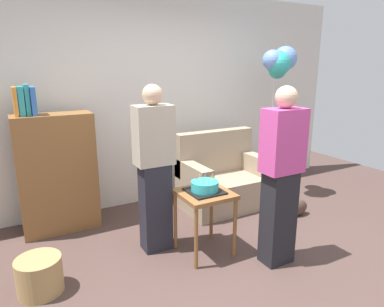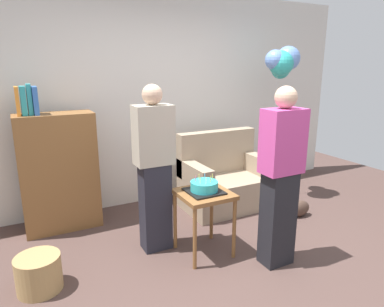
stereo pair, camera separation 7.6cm
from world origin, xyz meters
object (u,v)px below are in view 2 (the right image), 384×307
at_px(person_blowing_candles, 154,169).
at_px(person_holding_cake, 280,178).
at_px(side_table, 204,202).
at_px(birthday_cake, 204,187).
at_px(bookshelf, 58,171).
at_px(couch, 225,181).
at_px(handbag, 300,208).
at_px(balloon_bunch, 282,62).
at_px(wicker_basket, 39,273).

xyz_separation_m(person_blowing_candles, person_holding_cake, (0.89, -0.76, 0.00)).
relative_size(side_table, birthday_cake, 1.97).
xyz_separation_m(birthday_cake, person_blowing_candles, (-0.38, 0.31, 0.15)).
bearing_deg(bookshelf, person_blowing_candles, -49.54).
xyz_separation_m(couch, handbag, (0.63, -0.71, -0.24)).
height_order(person_blowing_candles, person_holding_cake, same).
bearing_deg(birthday_cake, balloon_bunch, 27.61).
relative_size(birthday_cake, wicker_basket, 0.89).
height_order(handbag, balloon_bunch, balloon_bunch).
bearing_deg(bookshelf, wicker_basket, -106.66).
bearing_deg(balloon_bunch, person_holding_cake, -129.98).
relative_size(bookshelf, birthday_cake, 5.03).
bearing_deg(wicker_basket, couch, 18.94).
height_order(bookshelf, person_holding_cake, person_holding_cake).
distance_m(side_table, person_blowing_candles, 0.57).
relative_size(handbag, balloon_bunch, 0.14).
bearing_deg(bookshelf, person_holding_cake, -45.11).
bearing_deg(couch, person_blowing_candles, -153.53).
xyz_separation_m(person_blowing_candles, balloon_bunch, (1.97, 0.53, 0.99)).
distance_m(bookshelf, person_blowing_candles, 1.20).
height_order(side_table, person_blowing_candles, person_blowing_candles).
bearing_deg(balloon_bunch, handbag, -103.27).
height_order(bookshelf, person_blowing_candles, person_blowing_candles).
bearing_deg(couch, person_holding_cake, -102.41).
distance_m(couch, person_holding_cake, 1.47).
xyz_separation_m(person_blowing_candles, wicker_basket, (-1.10, -0.19, -0.68)).
bearing_deg(bookshelf, couch, -9.12).
bearing_deg(balloon_bunch, birthday_cake, -152.39).
bearing_deg(side_table, person_blowing_candles, 140.96).
bearing_deg(couch, balloon_bunch, -4.57).
xyz_separation_m(couch, wicker_basket, (-2.29, -0.79, -0.19)).
distance_m(couch, balloon_bunch, 1.68).
height_order(bookshelf, birthday_cake, bookshelf).
xyz_separation_m(side_table, balloon_bunch, (1.60, 0.83, 1.29)).
relative_size(person_holding_cake, handbag, 5.82).
bearing_deg(person_blowing_candles, balloon_bunch, 34.44).
xyz_separation_m(person_holding_cake, wicker_basket, (-1.99, 0.57, -0.68)).
relative_size(couch, bookshelf, 0.68).
relative_size(couch, side_table, 1.74).
height_order(side_table, person_holding_cake, person_holding_cake).
bearing_deg(side_table, balloon_bunch, 27.61).
distance_m(side_table, balloon_bunch, 2.22).
xyz_separation_m(couch, birthday_cake, (-0.81, -0.90, 0.34)).
distance_m(couch, person_blowing_candles, 1.42).
relative_size(couch, person_holding_cake, 0.67).
bearing_deg(person_holding_cake, birthday_cake, -34.54).
xyz_separation_m(person_blowing_candles, handbag, (1.82, -0.12, -0.73)).
bearing_deg(wicker_basket, balloon_bunch, 13.23).
height_order(birthday_cake, person_blowing_candles, person_blowing_candles).
bearing_deg(birthday_cake, handbag, 7.37).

